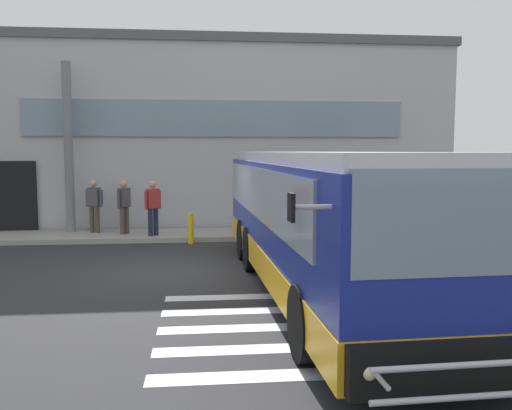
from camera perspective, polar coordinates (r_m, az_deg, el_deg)
ground_plane at (r=12.57m, az=-7.89°, el=-6.88°), size 80.00×90.00×0.02m
bay_paint_stripes at (r=8.64m, az=4.71°, el=-12.62°), size 4.40×3.96×0.01m
terminal_building at (r=23.87m, az=-8.56°, el=7.04°), size 20.37×13.80×6.63m
boarding_curb at (r=17.27m, az=-7.29°, el=-3.15°), size 22.57×2.00×0.15m
entry_support_column at (r=18.16m, az=-19.15°, el=5.72°), size 0.28×0.28×5.35m
bus_main_foreground at (r=10.47m, az=7.33°, el=-1.94°), size 3.02×11.00×2.70m
passenger_near_column at (r=17.78m, az=-16.63°, el=0.28°), size 0.54×0.48×1.68m
passenger_by_doorway at (r=17.26m, az=-13.73°, el=0.09°), size 0.39×0.51×1.68m
passenger_at_curb_edge at (r=16.70m, az=-10.81°, el=-0.03°), size 0.47×0.42×1.68m
safety_bollard_yellow at (r=16.03m, az=-6.88°, el=-2.48°), size 0.18×0.18×0.90m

